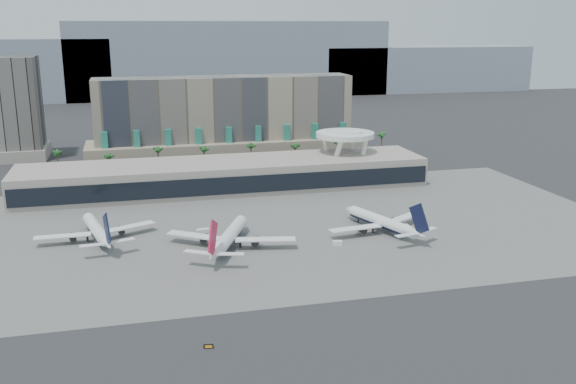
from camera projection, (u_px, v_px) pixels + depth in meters
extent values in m
plane|color=#232326|center=(289.00, 290.00, 168.89)|extent=(900.00, 900.00, 0.00)
cube|color=#5B5B59|center=(250.00, 228.00, 220.46)|extent=(260.00, 130.00, 0.06)
cube|color=gray|center=(230.00, 59.00, 614.85)|extent=(300.00, 60.00, 70.00)
cube|color=gray|center=(421.00, 69.00, 665.15)|extent=(220.00, 60.00, 45.00)
cube|color=gray|center=(225.00, 118.00, 330.00)|extent=(130.00, 22.00, 42.00)
cube|color=tan|center=(226.00, 149.00, 332.21)|extent=(140.00, 30.00, 10.00)
cube|color=#247C68|center=(105.00, 150.00, 307.67)|extent=(3.00, 2.00, 18.00)
cube|color=#247C68|center=(137.00, 149.00, 311.21)|extent=(3.00, 2.00, 18.00)
cube|color=#247C68|center=(169.00, 147.00, 314.74)|extent=(3.00, 2.00, 18.00)
cube|color=#247C68|center=(199.00, 146.00, 318.27)|extent=(3.00, 2.00, 18.00)
cube|color=#247C68|center=(229.00, 145.00, 321.81)|extent=(3.00, 2.00, 18.00)
cube|color=#247C68|center=(258.00, 143.00, 325.34)|extent=(3.00, 2.00, 18.00)
cube|color=#247C68|center=(287.00, 142.00, 328.87)|extent=(3.00, 2.00, 18.00)
cube|color=#247C68|center=(315.00, 141.00, 332.41)|extent=(3.00, 2.00, 18.00)
cube|color=#247C68|center=(342.00, 140.00, 335.94)|extent=(3.00, 2.00, 18.00)
cube|color=black|center=(13.00, 108.00, 327.44)|extent=(26.00, 26.00, 52.00)
cube|color=#ACA397|center=(18.00, 152.00, 333.30)|extent=(30.00, 30.00, 6.00)
cube|color=#ACA397|center=(225.00, 175.00, 270.51)|extent=(170.00, 32.00, 12.00)
cube|color=black|center=(232.00, 185.00, 255.45)|extent=(168.00, 0.60, 7.00)
cube|color=black|center=(225.00, 158.00, 268.66)|extent=(170.00, 12.00, 2.50)
cylinder|color=white|center=(353.00, 151.00, 295.29)|extent=(6.98, 6.99, 21.89)
cylinder|color=white|center=(327.00, 153.00, 292.29)|extent=(6.98, 6.99, 21.89)
cylinder|color=white|center=(336.00, 158.00, 280.35)|extent=(6.98, 6.99, 21.89)
cylinder|color=white|center=(363.00, 157.00, 283.35)|extent=(6.98, 6.99, 21.89)
cylinder|color=white|center=(345.00, 135.00, 285.52)|extent=(26.00, 26.00, 2.20)
cylinder|color=white|center=(345.00, 132.00, 285.19)|extent=(16.00, 16.00, 1.20)
cylinder|color=brown|center=(59.00, 167.00, 286.85)|extent=(0.70, 0.70, 12.00)
sphere|color=#1F4E1F|center=(57.00, 154.00, 285.39)|extent=(2.80, 2.80, 2.80)
cylinder|color=brown|center=(109.00, 164.00, 292.03)|extent=(0.70, 0.70, 12.00)
sphere|color=#1F4E1F|center=(108.00, 152.00, 290.58)|extent=(2.80, 2.80, 2.80)
cylinder|color=brown|center=(158.00, 162.00, 297.21)|extent=(0.70, 0.70, 12.00)
sphere|color=#1F4E1F|center=(158.00, 149.00, 295.76)|extent=(2.80, 2.80, 2.80)
cylinder|color=brown|center=(204.00, 159.00, 302.16)|extent=(0.70, 0.70, 12.00)
sphere|color=#1F4E1F|center=(203.00, 147.00, 300.70)|extent=(2.80, 2.80, 2.80)
cylinder|color=brown|center=(252.00, 157.00, 307.58)|extent=(0.70, 0.70, 12.00)
sphere|color=#1F4E1F|center=(251.00, 145.00, 306.12)|extent=(2.80, 2.80, 2.80)
cylinder|color=brown|center=(296.00, 155.00, 312.76)|extent=(0.70, 0.70, 12.00)
sphere|color=#1F4E1F|center=(296.00, 143.00, 311.30)|extent=(2.80, 2.80, 2.80)
cylinder|color=brown|center=(339.00, 152.00, 317.94)|extent=(0.70, 0.70, 12.00)
sphere|color=#1F4E1F|center=(339.00, 141.00, 316.49)|extent=(2.80, 2.80, 2.80)
cylinder|color=brown|center=(382.00, 150.00, 323.36)|extent=(0.70, 0.70, 12.00)
sphere|color=#1F4E1F|center=(382.00, 139.00, 321.90)|extent=(2.80, 2.80, 2.80)
cylinder|color=white|center=(96.00, 229.00, 208.15)|extent=(9.69, 26.49, 3.86)
cylinder|color=black|center=(96.00, 229.00, 208.19)|extent=(9.49, 25.96, 3.78)
cone|color=white|center=(87.00, 217.00, 221.12)|extent=(4.73, 5.10, 3.86)
cone|color=white|center=(107.00, 243.00, 193.45)|extent=(5.71, 9.32, 3.86)
cube|color=white|center=(63.00, 236.00, 202.80)|extent=(17.42, 4.17, 0.34)
cube|color=white|center=(129.00, 227.00, 212.15)|extent=(17.35, 10.83, 0.34)
cylinder|color=black|center=(72.00, 237.00, 204.73)|extent=(2.94, 4.23, 2.12)
cylinder|color=black|center=(121.00, 230.00, 211.53)|extent=(2.94, 4.23, 2.12)
cube|color=black|center=(107.00, 229.00, 190.93)|extent=(2.44, 8.64, 10.15)
cube|color=white|center=(93.00, 245.00, 190.58)|extent=(7.87, 2.79, 0.24)
cube|color=white|center=(122.00, 241.00, 194.41)|extent=(7.96, 4.75, 0.24)
cylinder|color=black|center=(91.00, 228.00, 217.67)|extent=(0.48, 0.48, 1.54)
cylinder|color=black|center=(88.00, 239.00, 206.65)|extent=(0.67, 0.67, 1.54)
cylinder|color=black|center=(107.00, 236.00, 209.37)|extent=(0.67, 0.67, 1.54)
cylinder|color=white|center=(231.00, 235.00, 201.68)|extent=(15.06, 27.56, 4.14)
cylinder|color=black|center=(231.00, 235.00, 201.72)|extent=(14.76, 27.01, 4.06)
cone|color=white|center=(243.00, 219.00, 217.14)|extent=(5.66, 5.92, 4.14)
cone|color=white|center=(215.00, 253.00, 184.18)|extent=(7.51, 10.20, 4.14)
cube|color=white|center=(195.00, 236.00, 202.65)|extent=(17.58, 14.19, 0.36)
cube|color=white|center=(265.00, 239.00, 199.06)|extent=(19.09, 7.77, 0.36)
cylinder|color=black|center=(205.00, 239.00, 202.92)|extent=(3.74, 4.71, 2.28)
cylinder|color=black|center=(256.00, 241.00, 200.31)|extent=(3.74, 4.71, 2.28)
cube|color=#BD153B|center=(213.00, 237.00, 181.32)|extent=(4.22, 8.83, 10.90)
cube|color=white|center=(198.00, 252.00, 183.79)|extent=(8.25, 6.27, 0.26)
cube|color=white|center=(230.00, 254.00, 182.32)|extent=(8.59, 4.41, 0.26)
cylinder|color=black|center=(239.00, 232.00, 212.94)|extent=(0.52, 0.52, 1.66)
cylinder|color=black|center=(220.00, 244.00, 201.96)|extent=(0.72, 0.72, 1.66)
cylinder|color=black|center=(240.00, 245.00, 200.91)|extent=(0.72, 0.72, 1.66)
cylinder|color=white|center=(378.00, 220.00, 216.77)|extent=(12.65, 26.65, 3.94)
cylinder|color=black|center=(378.00, 221.00, 216.80)|extent=(12.40, 26.12, 3.86)
cone|color=white|center=(350.00, 210.00, 229.18)|extent=(5.19, 5.49, 3.94)
cone|color=white|center=(415.00, 233.00, 202.69)|extent=(6.66, 9.67, 3.94)
cube|color=white|center=(355.00, 228.00, 210.34)|extent=(18.09, 6.20, 0.34)
cube|color=white|center=(404.00, 218.00, 221.91)|extent=(17.18, 12.60, 0.34)
cylinder|color=black|center=(361.00, 229.00, 212.56)|extent=(3.35, 4.44, 2.17)
cylinder|color=black|center=(396.00, 221.00, 220.98)|extent=(3.35, 4.44, 2.17)
cube|color=black|center=(419.00, 219.00, 200.19)|extent=(3.44, 8.60, 10.37)
cube|color=white|center=(407.00, 235.00, 199.40)|extent=(8.15, 3.68, 0.25)
cube|color=white|center=(427.00, 230.00, 204.13)|extent=(7.99, 5.55, 0.25)
cylinder|color=black|center=(358.00, 220.00, 225.92)|extent=(0.49, 0.49, 1.58)
cylinder|color=black|center=(373.00, 230.00, 214.99)|extent=(0.69, 0.69, 1.58)
cylinder|color=black|center=(387.00, 227.00, 218.36)|extent=(0.69, 0.69, 1.58)
cube|color=silver|center=(203.00, 232.00, 212.89)|extent=(4.41, 2.61, 2.03)
cube|color=silver|center=(337.00, 243.00, 202.68)|extent=(3.25, 2.21, 1.54)
cube|color=black|center=(208.00, 346.00, 138.56)|extent=(2.18, 0.60, 0.98)
cube|color=orange|center=(209.00, 347.00, 138.39)|extent=(1.56, 0.27, 0.59)
cylinder|color=black|center=(205.00, 348.00, 138.42)|extent=(0.12, 0.12, 0.59)
cylinder|color=black|center=(212.00, 347.00, 138.79)|extent=(0.12, 0.12, 0.59)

